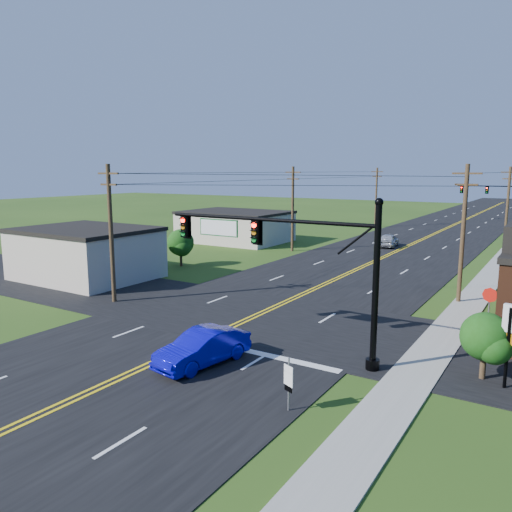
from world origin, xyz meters
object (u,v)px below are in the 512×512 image
Objects in this scene: route_sign at (289,381)px; stop_sign at (490,299)px; signal_mast_main at (284,254)px; blue_car at (203,348)px; signal_mast_far at (493,195)px.

stop_sign reaches higher than route_sign.
signal_mast_main reaches higher than blue_car.
route_sign is at bearing -99.67° from stop_sign.
signal_mast_far is 63.57m from stop_sign.
signal_mast_far is 75.58m from blue_car.
signal_mast_far is 4.75× the size of stop_sign.
route_sign is 15.03m from stop_sign.
blue_car is 5.64m from route_sign.
stop_sign is (7.78, -63.02, -2.88)m from signal_mast_far.
blue_car is at bearing -120.27° from stop_sign.
route_sign is (3.06, -77.28, -3.36)m from signal_mast_far.
route_sign is at bearing -59.10° from signal_mast_main.
signal_mast_main is 5.58× the size of route_sign.
signal_mast_main is 72.00m from signal_mast_far.
signal_mast_far is at bearing 97.72° from blue_car.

